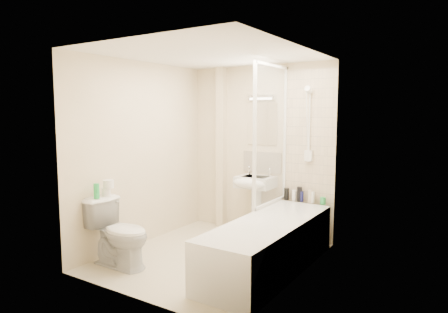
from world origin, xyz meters
The scene contains 26 objects.
floor centered at (0.00, 0.00, 0.00)m, with size 2.50×2.50×0.00m, color beige.
wall_back centered at (0.00, 1.25, 1.20)m, with size 2.20×0.02×2.40m, color beige.
wall_left centered at (-1.10, 0.00, 1.20)m, with size 0.02×2.50×2.40m, color beige.
wall_right centered at (1.10, 0.00, 1.20)m, with size 0.02×2.50×2.40m, color beige.
ceiling centered at (0.00, 0.00, 2.40)m, with size 2.20×2.50×0.02m, color white.
tile_back centered at (0.75, 1.24, 1.42)m, with size 0.70×0.01×1.75m, color beige.
tile_right centered at (1.09, 0.05, 1.42)m, with size 0.01×2.10×1.75m, color beige.
pipe_boxing centered at (-0.62, 1.19, 1.20)m, with size 0.12×0.12×2.40m, color beige.
splashback centered at (0.04, 1.24, 1.03)m, with size 0.60×0.01×0.30m, color beige.
mirror centered at (0.04, 1.24, 1.58)m, with size 0.46×0.01×0.60m, color white.
strip_light centered at (0.04, 1.22, 1.95)m, with size 0.42×0.07×0.07m, color silver.
bathtub centered at (0.75, 0.05, 0.29)m, with size 0.70×2.10×0.55m.
shower_screen centered at (0.40, 0.80, 1.45)m, with size 0.04×0.92×1.80m.
shower_fixture centered at (0.75, 1.19, 1.55)m, with size 0.10×0.16×0.99m.
pedestal_sink centered at (0.04, 1.01, 0.68)m, with size 0.50×0.47×0.97m.
bottle_black_a centered at (0.47, 1.16, 0.63)m, with size 0.07×0.07×0.16m, color black.
bottle_white_a centered at (0.58, 1.16, 0.62)m, with size 0.06×0.06×0.14m, color white.
bottle_black_b centered at (0.65, 1.16, 0.65)m, with size 0.07×0.07×0.20m, color black.
bottle_blue centered at (0.68, 1.16, 0.62)m, with size 0.05×0.05×0.14m, color #121552.
bottle_cream centered at (0.81, 1.16, 0.63)m, with size 0.06×0.06×0.17m, color beige.
bottle_white_b centered at (0.84, 1.16, 0.63)m, with size 0.05×0.05×0.15m, color white.
bottle_green centered at (0.98, 1.16, 0.60)m, with size 0.07×0.07×0.09m, color green.
toilet centered at (-0.72, -0.76, 0.39)m, with size 0.76×0.43×0.77m, color white.
toilet_roll_lower centered at (-0.98, -0.71, 0.82)m, with size 0.10×0.10×0.10m, color white.
toilet_roll_upper centered at (-0.95, -0.70, 0.91)m, with size 0.12×0.12×0.09m, color white.
green_bottle centered at (-0.96, -0.87, 0.86)m, with size 0.06×0.06×0.17m, color green.
Camera 1 is at (2.64, -3.82, 1.74)m, focal length 32.00 mm.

